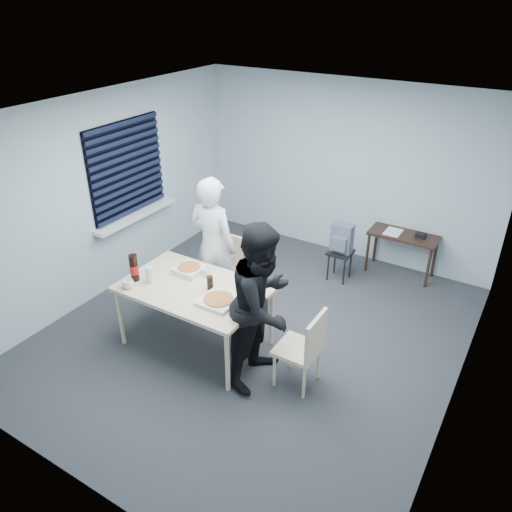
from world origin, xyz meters
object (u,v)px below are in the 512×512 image
Objects in this scene: person_white at (213,246)px; stool at (340,258)px; person_black at (263,305)px; backpack at (341,239)px; dining_table at (194,291)px; side_table at (403,239)px; mug_a at (128,284)px; mug_b at (207,272)px; soda_bottle at (134,268)px; chair_far at (224,263)px; chair_right at (306,346)px.

stool is (1.07, 1.48, -0.56)m from person_white.
stool is at bearing 2.10° from person_black.
backpack is (1.07, 1.47, -0.25)m from person_white.
dining_table is 3.17m from side_table.
person_white is at bearing 56.62° from person_black.
person_black reaches higher than mug_a.
mug_b reaches higher than backpack.
dining_table is at bearing 19.07° from soda_bottle.
person_black is at bearing 12.70° from mug_a.
side_table is at bearing 23.27° from backpack.
dining_table is 0.90× the size of person_white.
person_black is 2.92m from side_table.
stool is (-0.08, 2.24, -0.56)m from person_black.
person_white is at bearing 67.03° from soda_bottle.
chair_right is at bearing -30.13° from chair_far.
side_table is 0.93m from stool.
chair_far reaches higher than backpack.
mug_a reaches higher than dining_table.
side_table is at bearing 45.48° from chair_far.
stool is at bearing 71.57° from backpack.
soda_bottle reaches higher than mug_a.
person_white is 2.74m from side_table.
person_black reaches higher than backpack.
chair_right reaches higher than mug_a.
backpack is (1.10, 1.21, 0.13)m from chair_far.
side_table is (1.51, 2.79, -0.17)m from dining_table.
mug_b is at bearing 48.17° from mug_a.
person_black is 17.70× the size of mug_b.
person_black is at bearing -18.78° from mug_b.
person_white reaches higher than side_table.
side_table is 9.41× the size of mug_b.
dining_table is at bearing -129.18° from backpack.
chair_right is at bearing -92.98° from side_table.
dining_table is 2.34m from backpack.
chair_right is 2.02m from mug_a.
chair_right reaches higher than side_table.
backpack reaches higher than stool.
backpack is at bearing 2.11° from person_black.
person_black reaches higher than soda_bottle.
mug_b is at bearing 37.69° from soda_bottle.
soda_bottle is (-0.40, -0.94, 0.04)m from person_white.
stool is 1.40× the size of soda_bottle.
stool is at bearing 61.17° from mug_a.
person_white is 1.91m from stool.
stool is 4.41× the size of mug_b.
stool is 0.31m from backpack.
dining_table is at bearing 87.07° from person_black.
person_white and person_black have the same top height.
mug_a is 0.39× the size of soda_bottle.
person_white reaches higher than backpack.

